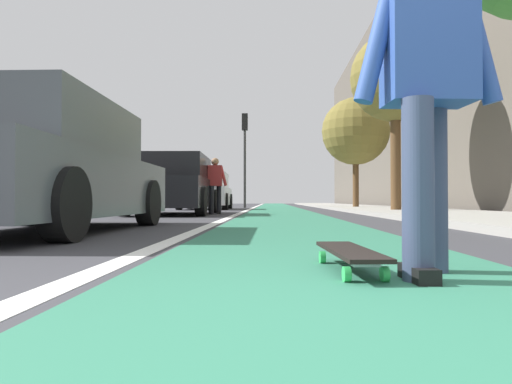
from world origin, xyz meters
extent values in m
plane|color=#38383D|center=(10.00, 0.00, 0.00)|extent=(80.00, 80.00, 0.00)
cube|color=#2D7256|center=(24.00, 0.00, 0.00)|extent=(56.00, 2.03, 0.00)
cube|color=silver|center=(20.00, 1.16, 0.00)|extent=(52.00, 0.16, 0.01)
cube|color=#9E9B93|center=(18.00, -3.61, 0.05)|extent=(52.00, 3.20, 0.10)
cube|color=#5A5249|center=(22.00, -6.27, 5.49)|extent=(40.00, 1.20, 10.98)
cylinder|color=green|center=(1.71, -0.01, 0.04)|extent=(0.07, 0.03, 0.07)
cylinder|color=green|center=(1.72, -0.18, 0.04)|extent=(0.07, 0.03, 0.07)
cylinder|color=green|center=(1.11, -0.05, 0.04)|extent=(0.07, 0.03, 0.07)
cylinder|color=green|center=(1.12, -0.22, 0.04)|extent=(0.07, 0.03, 0.07)
cube|color=silver|center=(1.72, -0.10, 0.08)|extent=(0.07, 0.12, 0.02)
cube|color=silver|center=(1.12, -0.14, 0.08)|extent=(0.07, 0.12, 0.02)
cube|color=black|center=(1.42, -0.12, 0.10)|extent=(0.85, 0.26, 0.02)
cylinder|color=#384260|center=(1.14, -0.37, 0.41)|extent=(0.14, 0.14, 0.82)
cylinder|color=#384260|center=(1.41, -0.54, 0.41)|extent=(0.14, 0.14, 0.82)
cube|color=black|center=(1.14, -0.37, 0.04)|extent=(0.27, 0.12, 0.07)
cube|color=#2D4C99|center=(1.27, -0.47, 1.12)|extent=(0.27, 0.42, 0.60)
cylinder|color=#2D4C99|center=(1.25, -0.23, 1.12)|extent=(0.11, 0.24, 0.60)
cylinder|color=#2D4C99|center=(1.28, -0.71, 1.12)|extent=(0.11, 0.24, 0.60)
cube|color=#4C5156|center=(4.23, 2.91, 0.54)|extent=(4.32, 1.83, 0.70)
cube|color=#4C5156|center=(4.08, 2.91, 1.19)|extent=(2.38, 1.68, 0.60)
cube|color=#4C606B|center=(5.27, 2.92, 1.19)|extent=(0.05, 1.59, 0.51)
cylinder|color=black|center=(5.56, 3.78, 0.33)|extent=(0.65, 0.22, 0.65)
cylinder|color=black|center=(5.57, 2.06, 0.33)|extent=(0.65, 0.22, 0.65)
cylinder|color=black|center=(2.90, 2.05, 0.33)|extent=(0.65, 0.22, 0.65)
cube|color=black|center=(10.71, 2.80, 0.55)|extent=(4.35, 1.96, 0.70)
cube|color=black|center=(10.56, 2.80, 1.20)|extent=(2.41, 1.76, 0.60)
cube|color=#4C606B|center=(11.74, 2.83, 1.20)|extent=(0.08, 1.63, 0.51)
cylinder|color=black|center=(12.01, 3.72, 0.34)|extent=(0.68, 0.24, 0.67)
cylinder|color=black|center=(12.06, 1.96, 0.34)|extent=(0.68, 0.24, 0.67)
cylinder|color=black|center=(9.35, 3.65, 0.34)|extent=(0.68, 0.24, 0.67)
cylinder|color=black|center=(9.40, 1.89, 0.34)|extent=(0.68, 0.24, 0.67)
cube|color=silver|center=(17.55, 2.96, 0.53)|extent=(4.31, 1.95, 0.70)
cube|color=silver|center=(17.40, 2.95, 1.18)|extent=(2.39, 1.75, 0.60)
cube|color=#4C606B|center=(18.58, 2.98, 1.18)|extent=(0.08, 1.62, 0.51)
cylinder|color=black|center=(18.85, 3.86, 0.32)|extent=(0.64, 0.24, 0.64)
cylinder|color=black|center=(18.90, 2.12, 0.32)|extent=(0.64, 0.24, 0.64)
cylinder|color=black|center=(16.21, 3.79, 0.32)|extent=(0.64, 0.24, 0.64)
cylinder|color=black|center=(16.25, 2.05, 0.32)|extent=(0.64, 0.24, 0.64)
cylinder|color=#2D2D2D|center=(20.87, 1.56, 1.88)|extent=(0.12, 0.12, 3.75)
cube|color=black|center=(20.87, 1.56, 4.15)|extent=(0.24, 0.28, 0.80)
sphere|color=#360606|center=(21.00, 1.56, 4.41)|extent=(0.16, 0.16, 0.16)
sphere|color=#392907|center=(21.00, 1.56, 4.15)|extent=(0.16, 0.16, 0.16)
sphere|color=green|center=(21.00, 1.56, 3.89)|extent=(0.16, 0.16, 0.16)
cylinder|color=brown|center=(11.90, -3.21, 1.48)|extent=(0.28, 0.28, 2.96)
sphere|color=olive|center=(11.90, -3.21, 3.84)|extent=(2.51, 2.51, 2.51)
cylinder|color=brown|center=(17.92, -3.21, 1.12)|extent=(0.25, 0.25, 2.25)
sphere|color=olive|center=(17.92, -3.21, 3.22)|extent=(2.79, 2.79, 2.79)
cylinder|color=black|center=(11.07, 1.67, 0.37)|extent=(0.13, 0.13, 0.74)
cylinder|color=black|center=(10.83, 1.84, 0.37)|extent=(0.13, 0.13, 0.74)
cube|color=black|center=(11.07, 1.67, 0.03)|extent=(0.24, 0.09, 0.06)
cube|color=#B22D2D|center=(10.96, 1.76, 1.01)|extent=(0.22, 0.36, 0.54)
cylinder|color=#B22D2D|center=(10.96, 1.55, 1.01)|extent=(0.08, 0.21, 0.55)
cylinder|color=#B22D2D|center=(10.96, 1.98, 1.01)|extent=(0.08, 0.21, 0.55)
sphere|color=#936B4C|center=(10.96, 1.76, 1.38)|extent=(0.20, 0.20, 0.20)
camera|label=1|loc=(-0.91, 0.28, 0.36)|focal=31.81mm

